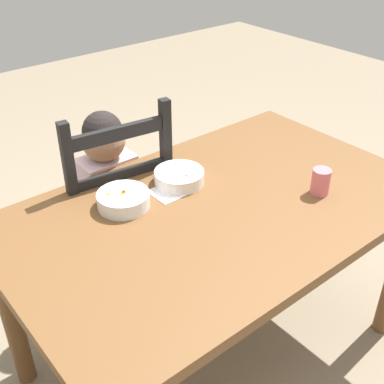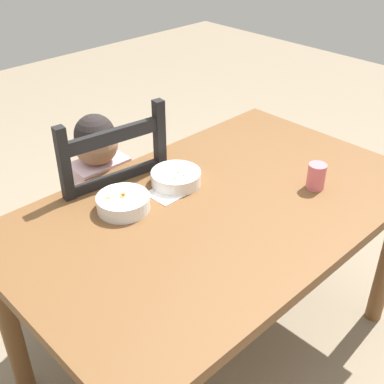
{
  "view_description": "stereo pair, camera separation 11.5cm",
  "coord_description": "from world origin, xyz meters",
  "px_view_note": "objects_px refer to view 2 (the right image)",
  "views": [
    {
      "loc": [
        -0.96,
        -1.03,
        1.69
      ],
      "look_at": [
        -0.07,
        0.06,
        0.79
      ],
      "focal_mm": 46.5,
      "sensor_mm": 36.0,
      "label": 1
    },
    {
      "loc": [
        -1.05,
        -0.95,
        1.69
      ],
      "look_at": [
        -0.07,
        0.06,
        0.79
      ],
      "focal_mm": 46.5,
      "sensor_mm": 36.0,
      "label": 2
    }
  ],
  "objects_px": {
    "bowl_of_carrots": "(123,202)",
    "child_figure": "(105,192)",
    "bowl_of_peas": "(176,177)",
    "spoon": "(145,198)",
    "dining_table": "(217,227)",
    "dining_chair": "(107,224)",
    "drinking_cup": "(316,176)"
  },
  "relations": [
    {
      "from": "bowl_of_peas",
      "to": "spoon",
      "type": "distance_m",
      "value": 0.15
    },
    {
      "from": "dining_chair",
      "to": "drinking_cup",
      "type": "xyz_separation_m",
      "value": [
        0.47,
        -0.66,
        0.32
      ]
    },
    {
      "from": "dining_table",
      "to": "bowl_of_carrots",
      "type": "xyz_separation_m",
      "value": [
        -0.25,
        0.2,
        0.12
      ]
    },
    {
      "from": "dining_table",
      "to": "dining_chair",
      "type": "height_order",
      "value": "dining_chair"
    },
    {
      "from": "dining_table",
      "to": "bowl_of_carrots",
      "type": "bearing_deg",
      "value": 141.85
    },
    {
      "from": "bowl_of_peas",
      "to": "drinking_cup",
      "type": "distance_m",
      "value": 0.5
    },
    {
      "from": "dining_chair",
      "to": "drinking_cup",
      "type": "relative_size",
      "value": 10.7
    },
    {
      "from": "drinking_cup",
      "to": "dining_chair",
      "type": "bearing_deg",
      "value": 125.2
    },
    {
      "from": "dining_chair",
      "to": "child_figure",
      "type": "bearing_deg",
      "value": -11.82
    },
    {
      "from": "child_figure",
      "to": "bowl_of_carrots",
      "type": "xyz_separation_m",
      "value": [
        -0.12,
        -0.29,
        0.15
      ]
    },
    {
      "from": "dining_chair",
      "to": "bowl_of_peas",
      "type": "height_order",
      "value": "dining_chair"
    },
    {
      "from": "dining_table",
      "to": "drinking_cup",
      "type": "height_order",
      "value": "drinking_cup"
    },
    {
      "from": "dining_chair",
      "to": "drinking_cup",
      "type": "height_order",
      "value": "dining_chair"
    },
    {
      "from": "bowl_of_carrots",
      "to": "child_figure",
      "type": "bearing_deg",
      "value": 67.81
    },
    {
      "from": "dining_chair",
      "to": "spoon",
      "type": "relative_size",
      "value": 7.41
    },
    {
      "from": "bowl_of_peas",
      "to": "bowl_of_carrots",
      "type": "xyz_separation_m",
      "value": [
        -0.24,
        0.0,
        0.0
      ]
    },
    {
      "from": "dining_chair",
      "to": "bowl_of_peas",
      "type": "relative_size",
      "value": 5.57
    },
    {
      "from": "dining_table",
      "to": "bowl_of_peas",
      "type": "height_order",
      "value": "bowl_of_peas"
    },
    {
      "from": "bowl_of_peas",
      "to": "drinking_cup",
      "type": "relative_size",
      "value": 1.92
    },
    {
      "from": "dining_chair",
      "to": "child_figure",
      "type": "xyz_separation_m",
      "value": [
        0.01,
        -0.0,
        0.16
      ]
    },
    {
      "from": "bowl_of_carrots",
      "to": "bowl_of_peas",
      "type": "bearing_deg",
      "value": -0.02
    },
    {
      "from": "dining_chair",
      "to": "dining_table",
      "type": "bearing_deg",
      "value": -74.14
    },
    {
      "from": "spoon",
      "to": "dining_table",
      "type": "bearing_deg",
      "value": -50.2
    },
    {
      "from": "bowl_of_peas",
      "to": "dining_chair",
      "type": "bearing_deg",
      "value": 113.3
    },
    {
      "from": "spoon",
      "to": "drinking_cup",
      "type": "height_order",
      "value": "drinking_cup"
    },
    {
      "from": "bowl_of_carrots",
      "to": "drinking_cup",
      "type": "height_order",
      "value": "drinking_cup"
    },
    {
      "from": "child_figure",
      "to": "bowl_of_carrots",
      "type": "height_order",
      "value": "child_figure"
    },
    {
      "from": "dining_chair",
      "to": "bowl_of_carrots",
      "type": "bearing_deg",
      "value": -110.85
    },
    {
      "from": "bowl_of_carrots",
      "to": "spoon",
      "type": "distance_m",
      "value": 0.09
    },
    {
      "from": "dining_table",
      "to": "dining_chair",
      "type": "relative_size",
      "value": 1.45
    },
    {
      "from": "bowl_of_peas",
      "to": "child_figure",
      "type": "bearing_deg",
      "value": 112.18
    },
    {
      "from": "child_figure",
      "to": "dining_chair",
      "type": "bearing_deg",
      "value": 168.18
    }
  ]
}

